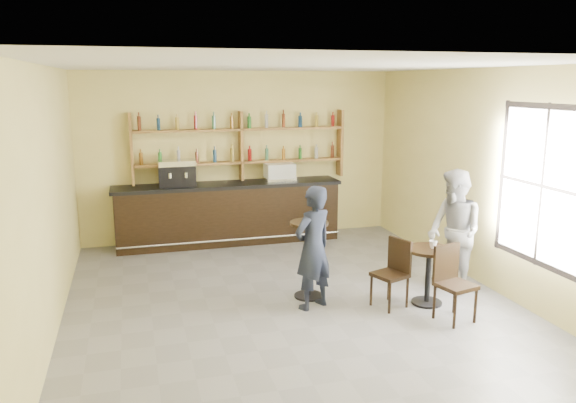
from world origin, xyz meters
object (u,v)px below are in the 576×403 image
object	(u,v)px
man_main	(313,248)
pedestal_table	(309,260)
pastry_case	(279,172)
chair_west	(390,274)
patron_second	(454,231)
chair_south	(456,285)
espresso_machine	(177,173)
cafe_table	(428,276)
bar_counter	(229,213)

from	to	relation	value
man_main	pedestal_table	bearing A→B (deg)	-125.80
pastry_case	chair_west	xyz separation A→B (m)	(0.56, -3.68, -0.85)
pastry_case	man_main	size ratio (longest dim) A/B	0.33
pastry_case	patron_second	bearing A→B (deg)	-65.26
chair_south	espresso_machine	bearing A→B (deg)	112.01
pedestal_table	chair_west	xyz separation A→B (m)	(0.94, -0.63, -0.09)
pastry_case	chair_south	xyz separation A→B (m)	(1.16, -4.33, -0.83)
chair_south	patron_second	distance (m)	1.17
espresso_machine	patron_second	world-z (taller)	patron_second
chair_south	pedestal_table	bearing A→B (deg)	126.99
espresso_machine	pastry_case	bearing A→B (deg)	1.68
chair_west	chair_south	bearing A→B (deg)	22.07
cafe_table	bar_counter	bearing A→B (deg)	119.41
pedestal_table	bar_counter	bearing A→B (deg)	101.25
bar_counter	chair_south	bearing A→B (deg)	-63.56
espresso_machine	pastry_case	xyz separation A→B (m)	(1.92, 0.00, -0.07)
cafe_table	chair_south	xyz separation A→B (m)	(0.05, -0.60, 0.09)
espresso_machine	chair_west	bearing A→B (deg)	-54.32
pastry_case	chair_south	bearing A→B (deg)	-77.04
bar_counter	pastry_case	world-z (taller)	pastry_case
chair_south	patron_second	xyz separation A→B (m)	(0.54, 0.95, 0.41)
cafe_table	chair_west	world-z (taller)	chair_west
bar_counter	cafe_table	size ratio (longest dim) A/B	5.33
bar_counter	pastry_case	size ratio (longest dim) A/B	7.55
man_main	chair_south	size ratio (longest dim) A/B	1.73
pastry_case	patron_second	size ratio (longest dim) A/B	0.31
espresso_machine	cafe_table	size ratio (longest dim) A/B	0.83
pastry_case	pedestal_table	size ratio (longest dim) A/B	0.51
pastry_case	patron_second	world-z (taller)	patron_second
pastry_case	chair_west	distance (m)	3.82
chair_south	pastry_case	bearing A→B (deg)	91.53
cafe_table	patron_second	bearing A→B (deg)	30.87
pedestal_table	chair_west	size ratio (longest dim) A/B	1.19
bar_counter	man_main	size ratio (longest dim) A/B	2.52
chair_west	cafe_table	bearing A→B (deg)	64.16
pedestal_table	espresso_machine	bearing A→B (deg)	116.72
espresso_machine	man_main	bearing A→B (deg)	-65.06
chair_west	patron_second	world-z (taller)	patron_second
espresso_machine	pedestal_table	distance (m)	3.51
espresso_machine	chair_west	world-z (taller)	espresso_machine
espresso_machine	man_main	world-z (taller)	man_main
espresso_machine	cafe_table	bearing A→B (deg)	-49.21
bar_counter	chair_west	bearing A→B (deg)	-67.12
cafe_table	chair_west	size ratio (longest dim) A/B	0.86
bar_counter	cafe_table	xyz separation A→B (m)	(2.10, -3.73, -0.18)
pastry_case	patron_second	distance (m)	3.80
espresso_machine	man_main	size ratio (longest dim) A/B	0.39
chair_west	bar_counter	bearing A→B (deg)	-177.77
bar_counter	espresso_machine	bearing A→B (deg)	180.00
patron_second	chair_south	bearing A→B (deg)	-30.70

